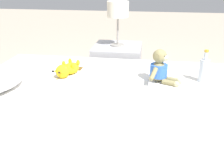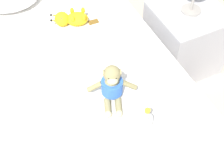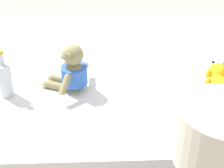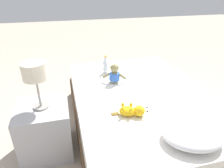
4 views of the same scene
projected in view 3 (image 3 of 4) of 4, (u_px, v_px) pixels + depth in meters
ground_plane at (131, 135)px, 2.15m from camera, size 16.00×16.00×0.00m
bed at (132, 103)px, 2.02m from camera, size 1.45×2.09×0.50m
plush_monkey at (72, 72)px, 1.64m from camera, size 0.28×0.25×0.24m
plush_yellow_creature at (217, 80)px, 1.67m from camera, size 0.32×0.18×0.10m
glass_bottle at (5, 79)px, 1.60m from camera, size 0.06×0.06×0.23m
bedside_lamp at (220, 141)px, 0.81m from camera, size 0.21×0.21×0.44m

